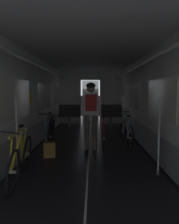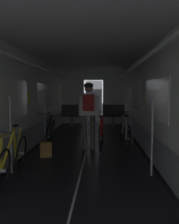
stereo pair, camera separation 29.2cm
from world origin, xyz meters
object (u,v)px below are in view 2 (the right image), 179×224
(bicycle_yellow, at_px, (13,158))
(bicycle_red_in_aisle, at_px, (101,133))
(bench_seat_far_left, at_px, (72,113))
(bicycle_black, at_px, (50,131))
(bench_seat_far_right, at_px, (114,113))
(person_cyclist_aisle, at_px, (89,108))
(bicycle_silver, at_px, (125,133))
(backpack_on_floor, at_px, (46,149))

(bicycle_yellow, relative_size, bicycle_red_in_aisle, 1.00)
(bench_seat_far_left, bearing_deg, bicycle_red_in_aisle, -71.66)
(bicycle_yellow, xyz_separation_m, bicycle_black, (0.05, 2.67, -0.00))
(bench_seat_far_right, xyz_separation_m, person_cyclist_aisle, (-0.85, -4.13, 0.50))
(bench_seat_far_left, height_order, bicycle_black, same)
(bicycle_silver, bearing_deg, person_cyclist_aisle, -159.10)
(bicycle_silver, xyz_separation_m, bicycle_red_in_aisle, (-0.64, -0.11, 0.00))
(person_cyclist_aisle, bearing_deg, bicycle_silver, 20.90)
(bicycle_black, distance_m, bicycle_red_in_aisle, 1.46)
(bench_seat_far_right, distance_m, bicycle_red_in_aisle, 3.90)
(bicycle_silver, distance_m, person_cyclist_aisle, 1.25)
(bicycle_red_in_aisle, bearing_deg, person_cyclist_aisle, -141.26)
(bicycle_yellow, relative_size, person_cyclist_aisle, 0.98)
(bicycle_black, bearing_deg, bench_seat_far_left, 87.49)
(bench_seat_far_left, distance_m, backpack_on_floor, 4.84)
(bicycle_yellow, distance_m, bicycle_red_in_aisle, 2.86)
(bench_seat_far_left, relative_size, bicycle_yellow, 0.58)
(person_cyclist_aisle, bearing_deg, bicycle_yellow, -118.08)
(bicycle_black, relative_size, backpack_on_floor, 4.98)
(bicycle_yellow, xyz_separation_m, person_cyclist_aisle, (1.16, 2.18, 0.69))
(bench_seat_far_left, relative_size, bench_seat_far_right, 1.00)
(bicycle_silver, bearing_deg, bench_seat_far_left, 117.10)
(person_cyclist_aisle, height_order, backpack_on_floor, person_cyclist_aisle)
(person_cyclist_aisle, bearing_deg, bench_seat_far_left, 102.98)
(bicycle_red_in_aisle, height_order, backpack_on_floor, bicycle_red_in_aisle)
(bicycle_silver, relative_size, bicycle_red_in_aisle, 1.00)
(bicycle_red_in_aisle, xyz_separation_m, backpack_on_floor, (-1.28, -0.96, -0.21))
(bench_seat_far_left, distance_m, bicycle_yellow, 6.31)
(bench_seat_far_right, relative_size, bicycle_yellow, 0.58)
(bicycle_yellow, relative_size, backpack_on_floor, 4.98)
(person_cyclist_aisle, xyz_separation_m, backpack_on_floor, (-0.95, -0.70, -0.90))
(bicycle_silver, bearing_deg, bench_seat_far_right, 91.88)
(bicycle_silver, bearing_deg, bicycle_yellow, -129.95)
(bench_seat_far_right, height_order, bicycle_red_in_aisle, bench_seat_far_right)
(bicycle_silver, height_order, backpack_on_floor, bicycle_silver)
(bench_seat_far_left, relative_size, person_cyclist_aisle, 0.57)
(bench_seat_far_left, bearing_deg, bicycle_yellow, -91.90)
(bicycle_red_in_aisle, bearing_deg, bench_seat_far_right, 82.36)
(bench_seat_far_left, bearing_deg, person_cyclist_aisle, -77.02)
(bicycle_black, bearing_deg, bicycle_red_in_aisle, -9.18)
(bicycle_yellow, bearing_deg, person_cyclist_aisle, 61.92)
(person_cyclist_aisle, relative_size, bicycle_red_in_aisle, 1.02)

